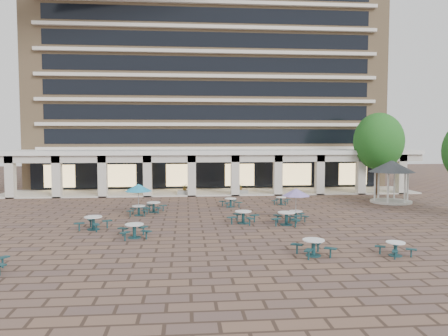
{
  "coord_description": "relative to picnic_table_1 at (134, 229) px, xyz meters",
  "views": [
    {
      "loc": [
        -2.65,
        -29.72,
        5.67
      ],
      "look_at": [
        0.21,
        3.0,
        3.38
      ],
      "focal_mm": 35.0,
      "sensor_mm": 36.0,
      "label": 1
    }
  ],
  "objects": [
    {
      "name": "ground",
      "position": [
        5.59,
        5.0,
        -0.48
      ],
      "size": [
        120.0,
        120.0,
        0.0
      ],
      "primitive_type": "plane",
      "color": "brown",
      "rests_on": "ground"
    },
    {
      "name": "apartment_building",
      "position": [
        5.59,
        30.47,
        12.12
      ],
      "size": [
        40.0,
        15.5,
        25.2
      ],
      "color": "#A4835D",
      "rests_on": "ground"
    },
    {
      "name": "retail_arcade",
      "position": [
        5.59,
        19.8,
        2.52
      ],
      "size": [
        42.0,
        6.6,
        4.4
      ],
      "color": "white",
      "rests_on": "ground"
    },
    {
      "name": "picnic_table_1",
      "position": [
        0.0,
        0.0,
        0.0
      ],
      "size": [
        2.05,
        2.05,
        0.8
      ],
      "rotation": [
        0.0,
        0.0,
        0.23
      ],
      "color": "#163C43",
      "rests_on": "ground"
    },
    {
      "name": "picnic_table_2",
      "position": [
        9.01,
        -4.57,
        -0.0
      ],
      "size": [
        2.03,
        2.03,
        0.79
      ],
      "rotation": [
        0.0,
        0.0,
        0.22
      ],
      "color": "#163C43",
      "rests_on": "ground"
    },
    {
      "name": "picnic_table_3",
      "position": [
        12.94,
        -4.92,
        -0.07
      ],
      "size": [
        1.78,
        1.78,
        0.67
      ],
      "rotation": [
        0.0,
        0.0,
        0.29
      ],
      "color": "#163C43",
      "rests_on": "ground"
    },
    {
      "name": "picnic_table_4",
      "position": [
        -0.52,
        7.21,
        1.47
      ],
      "size": [
        1.99,
        1.99,
        2.29
      ],
      "rotation": [
        0.0,
        0.0,
        -0.08
      ],
      "color": "#163C43",
      "rests_on": "ground"
    },
    {
      "name": "picnic_table_5",
      "position": [
        -2.79,
        2.46,
        0.01
      ],
      "size": [
        2.22,
        2.22,
        0.82
      ],
      "rotation": [
        0.0,
        0.0,
        -0.38
      ],
      "color": "#163C43",
      "rests_on": "ground"
    },
    {
      "name": "picnic_table_6",
      "position": [
        10.37,
        4.14,
        1.41
      ],
      "size": [
        1.92,
        1.92,
        2.22
      ],
      "rotation": [
        0.0,
        0.0,
        -0.02
      ],
      "color": "#163C43",
      "rests_on": "ground"
    },
    {
      "name": "picnic_table_7",
      "position": [
        9.42,
        2.85,
        0.03
      ],
      "size": [
        2.23,
        2.23,
        0.84
      ],
      "rotation": [
        0.0,
        0.0,
        -0.3
      ],
      "color": "#163C43",
      "rests_on": "ground"
    },
    {
      "name": "picnic_table_9",
      "position": [
        0.46,
        8.46,
        -0.02
      ],
      "size": [
        2.02,
        2.02,
        0.77
      ],
      "rotation": [
        0.0,
        0.0,
        -0.28
      ],
      "color": "#163C43",
      "rests_on": "ground"
    },
    {
      "name": "picnic_table_10",
      "position": [
        6.69,
        3.59,
        0.02
      ],
      "size": [
        2.27,
        2.27,
        0.83
      ],
      "rotation": [
        0.0,
        0.0,
        -0.41
      ],
      "color": "#163C43",
      "rests_on": "ground"
    },
    {
      "name": "picnic_table_12",
      "position": [
        6.56,
        10.52,
        -0.05
      ],
      "size": [
        1.88,
        1.88,
        0.72
      ],
      "rotation": [
        0.0,
        0.0,
        0.29
      ],
      "color": "#163C43",
      "rests_on": "ground"
    },
    {
      "name": "picnic_table_13",
      "position": [
        10.95,
        11.41,
        -0.09
      ],
      "size": [
        1.77,
        1.77,
        0.64
      ],
      "rotation": [
        0.0,
        0.0,
        -0.43
      ],
      "color": "#163C43",
      "rests_on": "ground"
    },
    {
      "name": "gazebo",
      "position": [
        20.79,
        11.72,
        2.28
      ],
      "size": [
        3.93,
        3.93,
        3.66
      ],
      "rotation": [
        0.0,
        0.0,
        -0.11
      ],
      "color": "beige",
      "rests_on": "ground"
    },
    {
      "name": "tree_east_c",
      "position": [
        21.87,
        16.81,
        4.82
      ],
      "size": [
        4.87,
        4.87,
        8.12
      ],
      "color": "#382316",
      "rests_on": "ground"
    },
    {
      "name": "planter_left",
      "position": [
        2.84,
        17.9,
        -0.04
      ],
      "size": [
        1.5,
        0.65,
        1.16
      ],
      "color": "gray",
      "rests_on": "ground"
    },
    {
      "name": "planter_right",
      "position": [
        8.3,
        17.9,
        -0.03
      ],
      "size": [
        1.5,
        0.67,
        1.18
      ],
      "color": "gray",
      "rests_on": "ground"
    }
  ]
}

